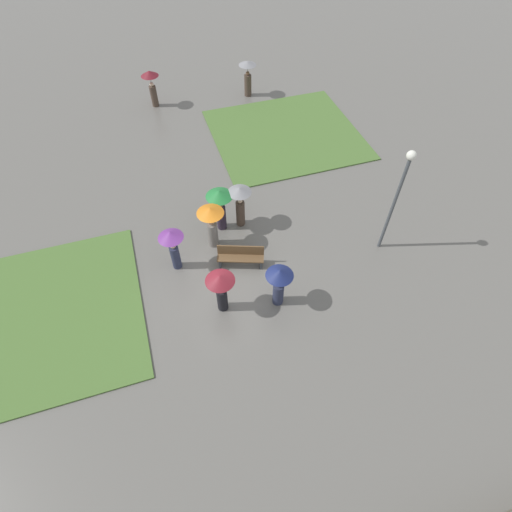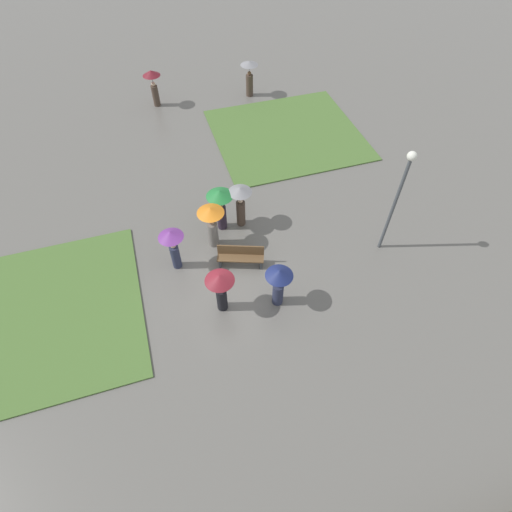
{
  "view_description": "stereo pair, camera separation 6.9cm",
  "coord_description": "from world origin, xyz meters",
  "px_view_note": "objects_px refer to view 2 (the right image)",
  "views": [
    {
      "loc": [
        -1.42,
        -8.38,
        11.94
      ],
      "look_at": [
        1.4,
        0.45,
        0.63
      ],
      "focal_mm": 28.0,
      "sensor_mm": 36.0,
      "label": 1
    },
    {
      "loc": [
        -1.35,
        -8.4,
        11.94
      ],
      "look_at": [
        1.4,
        0.45,
        0.63
      ],
      "focal_mm": 28.0,
      "sensor_mm": 36.0,
      "label": 2
    }
  ],
  "objects_px": {
    "lone_walker_mid_plaza": "(249,75)",
    "crowd_person_grey": "(240,201)",
    "park_bench": "(241,256)",
    "crowd_person_purple": "(172,243)",
    "lamp_post": "(399,191)",
    "crowd_person_orange": "(212,221)",
    "crowd_person_navy": "(279,281)",
    "crowd_person_green": "(220,202)",
    "lone_walker_far_path": "(153,82)",
    "crowd_person_maroon": "(220,286)"
  },
  "relations": [
    {
      "from": "crowd_person_grey",
      "to": "lone_walker_far_path",
      "type": "bearing_deg",
      "value": -69.18
    },
    {
      "from": "crowd_person_green",
      "to": "lone_walker_mid_plaza",
      "type": "distance_m",
      "value": 10.52
    },
    {
      "from": "crowd_person_purple",
      "to": "lone_walker_mid_plaza",
      "type": "relative_size",
      "value": 0.98
    },
    {
      "from": "park_bench",
      "to": "crowd_person_purple",
      "type": "bearing_deg",
      "value": -175.23
    },
    {
      "from": "lamp_post",
      "to": "crowd_person_orange",
      "type": "bearing_deg",
      "value": 161.38
    },
    {
      "from": "lone_walker_mid_plaza",
      "to": "crowd_person_grey",
      "type": "bearing_deg",
      "value": -91.95
    },
    {
      "from": "crowd_person_grey",
      "to": "crowd_person_purple",
      "type": "bearing_deg",
      "value": 36.11
    },
    {
      "from": "crowd_person_purple",
      "to": "lone_walker_mid_plaza",
      "type": "xyz_separation_m",
      "value": [
        6.2,
        11.16,
        -0.11
      ]
    },
    {
      "from": "crowd_person_navy",
      "to": "crowd_person_maroon",
      "type": "bearing_deg",
      "value": -56.45
    },
    {
      "from": "crowd_person_navy",
      "to": "crowd_person_maroon",
      "type": "height_order",
      "value": "crowd_person_maroon"
    },
    {
      "from": "park_bench",
      "to": "lone_walker_far_path",
      "type": "relative_size",
      "value": 0.9
    },
    {
      "from": "lone_walker_far_path",
      "to": "crowd_person_orange",
      "type": "bearing_deg",
      "value": -33.87
    },
    {
      "from": "crowd_person_grey",
      "to": "crowd_person_green",
      "type": "xyz_separation_m",
      "value": [
        -0.79,
        0.04,
        0.1
      ]
    },
    {
      "from": "crowd_person_navy",
      "to": "crowd_person_orange",
      "type": "xyz_separation_m",
      "value": [
        -1.49,
        3.31,
        0.08
      ]
    },
    {
      "from": "park_bench",
      "to": "crowd_person_grey",
      "type": "xyz_separation_m",
      "value": [
        0.6,
        2.05,
        0.79
      ]
    },
    {
      "from": "crowd_person_orange",
      "to": "crowd_person_purple",
      "type": "xyz_separation_m",
      "value": [
        -1.58,
        -0.66,
        0.03
      ]
    },
    {
      "from": "crowd_person_navy",
      "to": "crowd_person_orange",
      "type": "height_order",
      "value": "crowd_person_orange"
    },
    {
      "from": "park_bench",
      "to": "crowd_person_orange",
      "type": "bearing_deg",
      "value": 139.59
    },
    {
      "from": "crowd_person_purple",
      "to": "crowd_person_grey",
      "type": "bearing_deg",
      "value": -124.99
    },
    {
      "from": "crowd_person_orange",
      "to": "crowd_person_green",
      "type": "xyz_separation_m",
      "value": [
        0.55,
        0.8,
        0.07
      ]
    },
    {
      "from": "crowd_person_navy",
      "to": "crowd_person_green",
      "type": "xyz_separation_m",
      "value": [
        -0.95,
        4.11,
        0.16
      ]
    },
    {
      "from": "lamp_post",
      "to": "crowd_person_purple",
      "type": "relative_size",
      "value": 2.37
    },
    {
      "from": "crowd_person_grey",
      "to": "lone_walker_mid_plaza",
      "type": "distance_m",
      "value": 10.28
    },
    {
      "from": "park_bench",
      "to": "crowd_person_orange",
      "type": "distance_m",
      "value": 1.69
    },
    {
      "from": "crowd_person_green",
      "to": "crowd_person_grey",
      "type": "bearing_deg",
      "value": -162.15
    },
    {
      "from": "crowd_person_navy",
      "to": "crowd_person_green",
      "type": "bearing_deg",
      "value": -123.06
    },
    {
      "from": "park_bench",
      "to": "lamp_post",
      "type": "xyz_separation_m",
      "value": [
        5.44,
        -0.8,
        2.4
      ]
    },
    {
      "from": "park_bench",
      "to": "crowd_person_navy",
      "type": "height_order",
      "value": "crowd_person_navy"
    },
    {
      "from": "park_bench",
      "to": "crowd_person_maroon",
      "type": "relative_size",
      "value": 0.97
    },
    {
      "from": "crowd_person_maroon",
      "to": "crowd_person_orange",
      "type": "xyz_separation_m",
      "value": [
        0.4,
        2.96,
        0.02
      ]
    },
    {
      "from": "crowd_person_navy",
      "to": "crowd_person_purple",
      "type": "bearing_deg",
      "value": -86.76
    },
    {
      "from": "crowd_person_maroon",
      "to": "lone_walker_mid_plaza",
      "type": "distance_m",
      "value": 14.37
    },
    {
      "from": "crowd_person_orange",
      "to": "lone_walker_mid_plaza",
      "type": "xyz_separation_m",
      "value": [
        4.63,
        10.5,
        -0.08
      ]
    },
    {
      "from": "crowd_person_orange",
      "to": "crowd_person_maroon",
      "type": "bearing_deg",
      "value": -135.86
    },
    {
      "from": "crowd_person_orange",
      "to": "crowd_person_grey",
      "type": "bearing_deg",
      "value": -8.33
    },
    {
      "from": "crowd_person_maroon",
      "to": "crowd_person_green",
      "type": "relative_size",
      "value": 0.94
    },
    {
      "from": "crowd_person_grey",
      "to": "crowd_person_orange",
      "type": "height_order",
      "value": "crowd_person_orange"
    },
    {
      "from": "park_bench",
      "to": "crowd_person_maroon",
      "type": "height_order",
      "value": "crowd_person_maroon"
    },
    {
      "from": "crowd_person_maroon",
      "to": "crowd_person_green",
      "type": "bearing_deg",
      "value": 132.01
    },
    {
      "from": "park_bench",
      "to": "crowd_person_grey",
      "type": "bearing_deg",
      "value": 93.47
    },
    {
      "from": "lamp_post",
      "to": "crowd_person_orange",
      "type": "height_order",
      "value": "lamp_post"
    },
    {
      "from": "lamp_post",
      "to": "lone_walker_far_path",
      "type": "bearing_deg",
      "value": 117.47
    },
    {
      "from": "park_bench",
      "to": "lamp_post",
      "type": "relative_size",
      "value": 0.4
    },
    {
      "from": "lone_walker_far_path",
      "to": "lamp_post",
      "type": "bearing_deg",
      "value": -9.63
    },
    {
      "from": "crowd_person_green",
      "to": "crowd_person_maroon",
      "type": "bearing_deg",
      "value": 96.68
    },
    {
      "from": "crowd_person_grey",
      "to": "crowd_person_orange",
      "type": "relative_size",
      "value": 0.99
    },
    {
      "from": "crowd_person_maroon",
      "to": "crowd_person_green",
      "type": "xyz_separation_m",
      "value": [
        0.95,
        3.76,
        0.1
      ]
    },
    {
      "from": "crowd_person_navy",
      "to": "crowd_person_grey",
      "type": "distance_m",
      "value": 4.07
    },
    {
      "from": "crowd_person_orange",
      "to": "lone_walker_mid_plaza",
      "type": "relative_size",
      "value": 1.0
    },
    {
      "from": "crowd_person_grey",
      "to": "lamp_post",
      "type": "bearing_deg",
      "value": 159.6
    }
  ]
}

